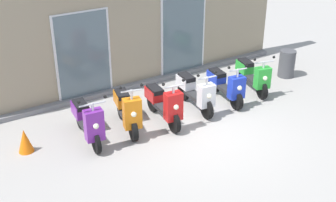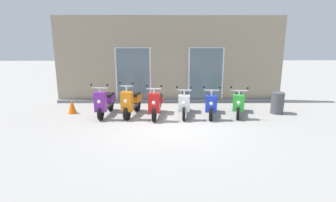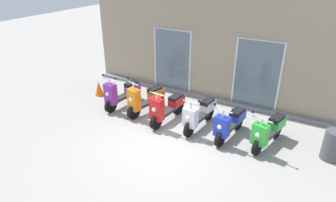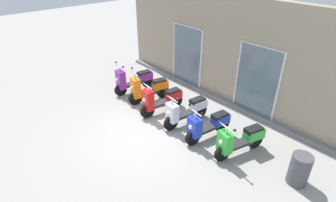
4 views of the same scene
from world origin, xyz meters
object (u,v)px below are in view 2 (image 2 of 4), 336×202
Objects in this scene: scooter_purple at (105,102)px; scooter_green at (238,102)px; scooter_orange at (132,102)px; trash_bin at (277,103)px; scooter_blue at (211,104)px; scooter_red at (156,104)px; scooter_white at (185,103)px; traffic_cone at (72,106)px.

scooter_purple reaches higher than scooter_green.
scooter_orange reaches higher than trash_bin.
scooter_blue is 1.01× the size of scooter_green.
scooter_purple is at bearing 174.36° from scooter_red.
scooter_orange is 0.93× the size of scooter_white.
scooter_purple is 2.82m from scooter_white.
scooter_green is at bearing -2.82° from traffic_cone.
traffic_cone is (-1.28, 0.30, -0.23)m from scooter_purple.
traffic_cone is at bearing 175.23° from scooter_white.
trash_bin is (1.49, 0.18, -0.07)m from scooter_green.
scooter_red reaches higher than trash_bin.
scooter_blue is at bearing -173.75° from trash_bin.
scooter_purple is 2.08× the size of trash_bin.
scooter_white is at bearing -0.17° from scooter_orange.
scooter_orange is at bearing -179.40° from scooter_green.
scooter_red is 4.44m from trash_bin.
scooter_orange is at bearing -177.58° from trash_bin.
scooter_orange reaches higher than scooter_white.
trash_bin is at bearing 1.74° from scooter_purple.
trash_bin is at bearing -0.86° from traffic_cone.
scooter_green is (2.93, 0.18, -0.02)m from scooter_red.
scooter_blue is (1.93, 0.10, -0.04)m from scooter_red.
scooter_orange is 1.95× the size of trash_bin.
scooter_orange is at bearing 170.57° from scooter_red.
scooter_white reaches higher than traffic_cone.
scooter_purple is 6.24m from trash_bin.
scooter_white is at bearing -4.77° from traffic_cone.
scooter_green is at bearing 5.09° from scooter_blue.
traffic_cone is (-6.03, 0.30, -0.20)m from scooter_green.
traffic_cone is at bearing 166.74° from scooter_purple.
scooter_purple is at bearing 177.91° from scooter_orange.
scooter_orange is 0.99× the size of scooter_green.
scooter_purple is at bearing 178.71° from scooter_blue.
scooter_purple is at bearing -178.26° from trash_bin.
scooter_blue is 5.05m from traffic_cone.
scooter_white is (1.00, 0.14, 0.00)m from scooter_red.
scooter_white is 4.12m from traffic_cone.
scooter_orange is (0.94, -0.03, 0.00)m from scooter_purple.
scooter_white is at bearing 7.93° from scooter_red.
scooter_red is 3.11× the size of traffic_cone.
scooter_red is at bearing -9.43° from scooter_orange.
scooter_red is at bearing -175.23° from trash_bin.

